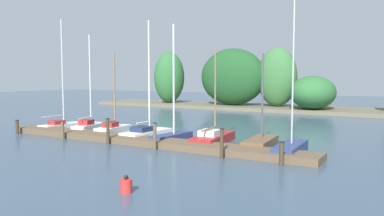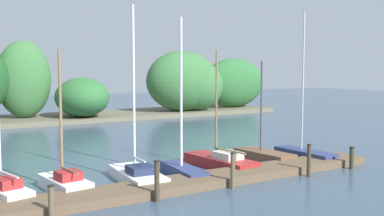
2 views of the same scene
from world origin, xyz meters
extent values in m
cube|color=brown|center=(0.00, 12.57, 0.17)|extent=(20.74, 1.80, 0.35)
cube|color=#66604C|center=(0.00, 39.10, 0.20)|extent=(50.85, 8.00, 0.40)
ellipsoid|color=#386B38|center=(14.88, 37.53, 3.55)|extent=(8.06, 5.41, 6.31)
ellipsoid|color=#2D6633|center=(22.30, 38.53, 3.21)|extent=(8.13, 3.82, 5.61)
ellipsoid|color=#386B38|center=(-0.66, 39.15, 3.86)|extent=(4.74, 3.51, 6.92)
ellipsoid|color=#2D6633|center=(3.98, 37.15, 2.20)|extent=(4.82, 5.75, 3.61)
ellipsoid|color=#386B38|center=(16.56, 37.31, 3.04)|extent=(5.87, 4.76, 5.28)
cube|color=white|center=(-6.07, 14.51, 0.27)|extent=(1.68, 3.15, 0.54)
cube|color=maroon|center=(-5.98, 14.15, 0.72)|extent=(0.94, 1.05, 0.35)
cylinder|color=silver|center=(-5.96, 14.05, 1.04)|extent=(0.44, 1.53, 0.07)
cube|color=white|center=(-3.86, 14.56, 0.26)|extent=(1.50, 2.98, 0.52)
cube|color=white|center=(-4.04, 15.83, 0.24)|extent=(0.71, 0.79, 0.44)
cube|color=maroon|center=(-3.81, 14.21, 0.69)|extent=(0.95, 0.96, 0.34)
cylinder|color=#7F6647|center=(-3.89, 14.78, 3.00)|extent=(0.11, 0.11, 4.96)
cylinder|color=#7F6647|center=(-3.80, 14.11, 0.92)|extent=(0.27, 1.49, 0.06)
cube|color=white|center=(-0.87, 14.38, 0.24)|extent=(1.58, 3.76, 0.47)
cube|color=white|center=(-0.78, 16.04, 0.21)|extent=(0.81, 0.96, 0.40)
cube|color=#1E2847|center=(-0.90, 13.92, 0.63)|extent=(1.09, 1.16, 0.31)
cylinder|color=silver|center=(-0.86, 14.66, 3.94)|extent=(0.11, 0.11, 6.93)
cylinder|color=silver|center=(-0.89, 14.10, 1.03)|extent=(0.15, 1.25, 0.08)
cube|color=navy|center=(1.23, 14.08, 0.23)|extent=(1.16, 3.24, 0.47)
cube|color=navy|center=(1.34, 15.50, 0.21)|extent=(0.56, 0.83, 0.40)
cylinder|color=silver|center=(1.25, 14.31, 3.73)|extent=(0.11, 0.11, 6.53)
cube|color=maroon|center=(3.69, 14.77, 0.26)|extent=(1.78, 4.22, 0.52)
cube|color=maroon|center=(3.49, 16.60, 0.23)|extent=(0.84, 1.10, 0.44)
cube|color=beige|center=(3.74, 14.26, 0.69)|extent=(1.13, 1.33, 0.34)
cylinder|color=#7F6647|center=(3.65, 15.07, 3.08)|extent=(0.09, 0.09, 5.12)
cylinder|color=#7F6647|center=(3.76, 14.12, 0.93)|extent=(0.32, 2.13, 0.08)
cube|color=brown|center=(6.56, 14.89, 0.26)|extent=(1.52, 3.47, 0.51)
cube|color=brown|center=(6.42, 16.40, 0.23)|extent=(0.74, 0.90, 0.44)
cylinder|color=#4C4C51|center=(6.54, 15.14, 2.84)|extent=(0.11, 0.11, 4.66)
cube|color=navy|center=(8.50, 13.89, 0.27)|extent=(1.19, 3.51, 0.53)
cube|color=navy|center=(8.43, 15.45, 0.24)|extent=(0.61, 0.89, 0.45)
cylinder|color=#B7B7BC|center=(8.49, 14.15, 4.12)|extent=(0.08, 0.08, 7.17)
cylinder|color=brown|center=(-5.15, 11.37, 0.55)|extent=(0.19, 0.19, 1.11)
cylinder|color=black|center=(-5.15, 11.37, 1.13)|extent=(0.22, 0.22, 0.04)
cylinder|color=#3D3323|center=(-1.42, 11.46, 0.73)|extent=(0.18, 0.18, 1.46)
cylinder|color=black|center=(-1.42, 11.46, 1.48)|extent=(0.21, 0.21, 0.04)
cylinder|color=brown|center=(1.94, 11.44, 0.71)|extent=(0.18, 0.18, 1.41)
cylinder|color=black|center=(1.94, 11.44, 1.43)|extent=(0.21, 0.21, 0.04)
cylinder|color=#3D3323|center=(5.99, 11.27, 0.70)|extent=(0.17, 0.17, 1.41)
cylinder|color=black|center=(5.99, 11.27, 1.43)|extent=(0.20, 0.20, 0.04)
cylinder|color=#3D3323|center=(8.89, 11.29, 0.51)|extent=(0.21, 0.21, 1.02)
cylinder|color=black|center=(8.89, 11.29, 1.04)|extent=(0.24, 0.24, 0.04)
camera|label=1|loc=(14.01, -4.87, 3.86)|focal=35.93mm
camera|label=2|loc=(-8.39, -2.30, 4.71)|focal=41.08mm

